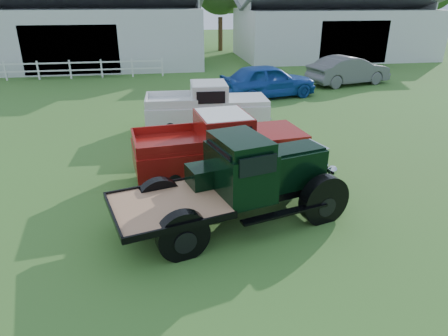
{
  "coord_description": "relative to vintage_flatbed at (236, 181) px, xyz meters",
  "views": [
    {
      "loc": [
        -1.28,
        -7.9,
        5.04
      ],
      "look_at": [
        0.2,
        1.2,
        1.05
      ],
      "focal_mm": 32.0,
      "sensor_mm": 36.0,
      "label": 1
    }
  ],
  "objects": [
    {
      "name": "ground",
      "position": [
        -0.34,
        -0.34,
        -1.07
      ],
      "size": [
        120.0,
        120.0,
        0.0
      ],
      "primitive_type": "plane",
      "color": "#456B2C"
    },
    {
      "name": "shed_left",
      "position": [
        -7.34,
        25.66,
        1.73
      ],
      "size": [
        18.8,
        10.2,
        5.6
      ],
      "primitive_type": null,
      "color": "silver",
      "rests_on": "ground"
    },
    {
      "name": "shed_right",
      "position": [
        13.66,
        26.66,
        1.53
      ],
      "size": [
        16.8,
        9.2,
        5.2
      ],
      "primitive_type": null,
      "color": "silver",
      "rests_on": "ground"
    },
    {
      "name": "fence_rail",
      "position": [
        -8.34,
        19.66,
        -0.47
      ],
      "size": [
        14.2,
        0.16,
        1.2
      ],
      "primitive_type": null,
      "color": "white",
      "rests_on": "ground"
    },
    {
      "name": "tree_c",
      "position": [
        4.66,
        32.66,
        3.43
      ],
      "size": [
        5.4,
        5.4,
        9.0
      ],
      "primitive_type": null,
      "color": "#204617",
      "rests_on": "ground"
    },
    {
      "name": "vintage_flatbed",
      "position": [
        0.0,
        0.0,
        0.0
      ],
      "size": [
        5.8,
        3.51,
        2.15
      ],
      "primitive_type": null,
      "rotation": [
        0.0,
        0.0,
        0.27
      ],
      "color": "black",
      "rests_on": "ground"
    },
    {
      "name": "red_pickup",
      "position": [
        0.06,
        2.84,
        -0.11
      ],
      "size": [
        5.49,
        2.66,
        1.92
      ],
      "primitive_type": null,
      "rotation": [
        0.0,
        0.0,
        0.12
      ],
      "color": "maroon",
      "rests_on": "ground"
    },
    {
      "name": "white_pickup",
      "position": [
        0.22,
        7.43,
        -0.15
      ],
      "size": [
        5.12,
        2.13,
        1.86
      ],
      "primitive_type": null,
      "rotation": [
        0.0,
        0.0,
        -0.03
      ],
      "color": "silver",
      "rests_on": "ground"
    },
    {
      "name": "misc_car_blue",
      "position": [
        4.12,
        12.49,
        -0.19
      ],
      "size": [
        5.51,
        3.15,
        1.77
      ],
      "primitive_type": "imported",
      "rotation": [
        0.0,
        0.0,
        1.79
      ],
      "color": "#19479D",
      "rests_on": "ground"
    },
    {
      "name": "misc_car_grey",
      "position": [
        9.88,
        14.95,
        -0.22
      ],
      "size": [
        5.47,
        3.09,
        1.71
      ],
      "primitive_type": "imported",
      "rotation": [
        0.0,
        0.0,
        1.83
      ],
      "color": "#585858",
      "rests_on": "ground"
    }
  ]
}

